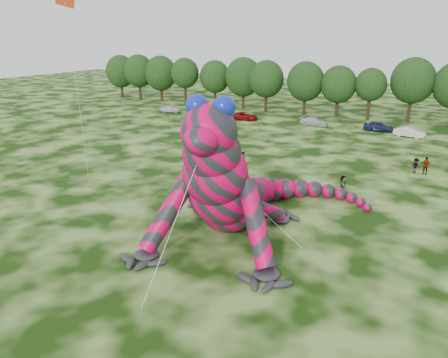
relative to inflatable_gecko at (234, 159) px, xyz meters
name	(u,v)px	position (x,y,z in m)	size (l,w,h in m)	color
ground	(170,270)	(-0.47, -7.81, -5.32)	(240.00, 240.00, 0.00)	#16330A
inflatable_gecko	(234,159)	(0.00, 0.00, 0.00)	(17.92, 21.28, 10.64)	#CB0147
flying_kite	(67,17)	(-14.28, -1.03, 9.91)	(2.92, 3.18, 17.20)	red
tree_0	(121,76)	(-55.03, 51.42, -0.57)	(6.91, 6.22, 9.51)	black
tree_1	(139,77)	(-48.82, 50.24, -0.42)	(6.74, 6.07, 9.81)	black
tree_2	(161,79)	(-43.49, 50.95, -0.50)	(7.04, 6.34, 9.64)	black
tree_3	(185,81)	(-36.19, 49.26, -0.60)	(5.81, 5.23, 9.44)	black
tree_4	(215,83)	(-30.11, 50.90, -0.79)	(6.22, 5.60, 9.06)	black
tree_5	(243,83)	(-23.59, 50.62, -0.42)	(7.16, 6.44, 9.80)	black
tree_6	(266,86)	(-18.03, 48.87, -0.58)	(6.52, 5.86, 9.49)	black
tree_7	(305,88)	(-10.55, 48.99, -0.58)	(6.68, 6.01, 9.48)	black
tree_8	(338,92)	(-4.69, 49.17, -0.85)	(6.14, 5.53, 8.94)	black
tree_9	(370,94)	(0.60, 49.53, -0.98)	(5.27, 4.74, 8.68)	black
tree_10	(412,90)	(6.93, 50.77, -0.07)	(7.09, 6.38, 10.50)	black
car_0	(171,109)	(-33.40, 39.86, -4.67)	(1.54, 3.84, 1.31)	silver
car_1	(221,112)	(-23.49, 41.21, -4.66)	(1.40, 4.02, 1.33)	black
car_2	(245,116)	(-17.94, 39.54, -4.68)	(2.13, 4.62, 1.28)	maroon
car_3	(314,122)	(-5.98, 40.33, -4.67)	(1.81, 4.45, 1.29)	silver
car_4	(378,126)	(3.83, 40.83, -4.58)	(1.75, 4.35, 1.48)	#172046
car_5	(410,132)	(8.46, 38.77, -4.62)	(1.48, 4.24, 1.40)	silver
spectator_0	(206,152)	(-11.10, 14.86, -4.40)	(0.67, 0.44, 1.84)	gray
spectator_5	(343,185)	(5.71, 10.81, -4.42)	(1.66, 0.53, 1.79)	gray
spectator_2	(416,166)	(10.93, 21.02, -4.53)	(1.02, 0.59, 1.58)	gray
spectator_3	(426,166)	(11.87, 20.95, -4.40)	(1.08, 0.45, 1.84)	gray
spectator_4	(192,124)	(-21.62, 28.49, -4.48)	(0.83, 0.54, 1.69)	gray
spectator_1	(243,160)	(-6.05, 14.14, -4.42)	(0.88, 0.68, 1.80)	gray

